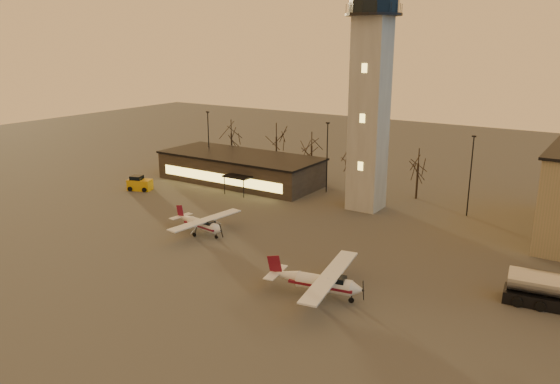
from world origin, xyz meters
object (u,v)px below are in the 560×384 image
Objects in this scene: service_cart at (140,185)px; control_tower at (371,81)px; cessna_front at (326,286)px; fuel_truck at (557,295)px; cessna_rear at (204,227)px; terminal at (240,168)px.

control_tower is at bearing -2.98° from service_cart.
fuel_truck is (16.64, 8.77, 0.09)m from cessna_front.
cessna_rear is at bearing 177.09° from fuel_truck.
cessna_rear is 2.63× the size of service_cart.
service_cart is at bearing 162.51° from cessna_rear.
cessna_front is (8.13, -25.65, -15.24)m from control_tower.
control_tower reaches higher than fuel_truck.
cessna_rear is (11.10, -21.36, -1.22)m from terminal.
control_tower is 2.81× the size of cessna_front.
terminal is at bearing 174.85° from control_tower.
fuel_truck is at bearing -27.62° from service_cart.
cessna_rear reaches higher than service_cart.
cessna_front is at bearing -159.13° from fuel_truck.
service_cart is at bearing 148.23° from cessna_front.
cessna_front is 1.16× the size of cessna_rear.
cessna_rear is 22.58m from service_cart.
service_cart is at bearing 166.12° from fuel_truck.
cessna_front is at bearing -72.42° from control_tower.
fuel_truck reaches higher than service_cart.
control_tower is at bearing -5.15° from terminal.
terminal reaches higher than cessna_rear.
terminal is at bearing 127.25° from cessna_front.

